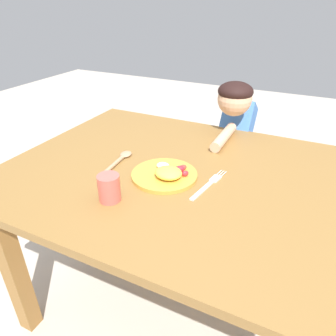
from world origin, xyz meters
The scene contains 7 objects.
ground_plane centered at (0.00, 0.00, 0.00)m, with size 8.00×8.00×0.00m, color #BFB4A6.
dining_table centered at (0.00, 0.00, 0.62)m, with size 1.32×0.98×0.72m.
plate centered at (-0.05, -0.06, 0.73)m, with size 0.23×0.23×0.05m.
fork centered at (0.10, -0.05, 0.72)m, with size 0.06×0.23×0.01m.
spoon centered at (-0.26, -0.04, 0.73)m, with size 0.05×0.22×0.02m.
drinking_cup centered at (-0.15, -0.26, 0.76)m, with size 0.07×0.07×0.09m, color #DF5E53.
person centered at (0.04, 0.55, 0.51)m, with size 0.16×0.50×0.95m.
Camera 1 is at (0.37, -0.90, 1.28)m, focal length 33.04 mm.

